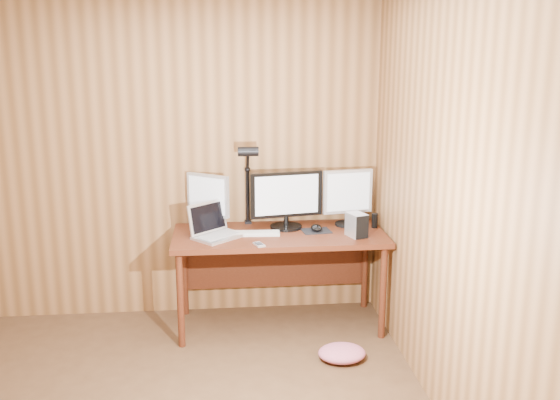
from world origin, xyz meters
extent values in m
plane|color=#976336|center=(0.00, 2.00, 1.25)|extent=(4.00, 0.00, 4.00)
plane|color=#976336|center=(1.75, 0.00, 1.25)|extent=(0.00, 4.00, 4.00)
cube|color=#4E2010|center=(0.93, 1.63, 0.73)|extent=(1.60, 0.70, 0.04)
cube|color=#4E2010|center=(0.93, 1.95, 0.45)|extent=(1.48, 0.02, 0.51)
cylinder|color=#4E2010|center=(0.19, 1.34, 0.35)|extent=(0.05, 0.05, 0.71)
cylinder|color=#4E2010|center=(0.19, 1.92, 0.35)|extent=(0.05, 0.05, 0.71)
cylinder|color=#4E2010|center=(1.67, 1.34, 0.35)|extent=(0.05, 0.05, 0.71)
cylinder|color=#4E2010|center=(1.67, 1.92, 0.35)|extent=(0.05, 0.05, 0.71)
cylinder|color=black|center=(1.00, 1.77, 0.76)|extent=(0.25, 0.25, 0.02)
cylinder|color=black|center=(1.00, 1.77, 0.81)|extent=(0.04, 0.04, 0.07)
cube|color=black|center=(1.00, 1.77, 1.02)|extent=(0.57, 0.13, 0.35)
cube|color=silver|center=(1.00, 1.75, 1.02)|extent=(0.49, 0.09, 0.30)
cylinder|color=black|center=(0.40, 1.84, 0.76)|extent=(0.18, 0.18, 0.02)
cylinder|color=black|center=(0.40, 1.84, 0.81)|extent=(0.04, 0.04, 0.08)
cube|color=silver|center=(0.40, 1.84, 1.01)|extent=(0.32, 0.24, 0.32)
cube|color=silver|center=(0.39, 1.82, 1.01)|extent=(0.27, 0.19, 0.28)
cylinder|color=black|center=(1.48, 1.79, 0.76)|extent=(0.19, 0.19, 0.02)
cylinder|color=black|center=(1.48, 1.79, 0.81)|extent=(0.04, 0.04, 0.08)
cube|color=silver|center=(1.48, 1.79, 1.02)|extent=(0.40, 0.10, 0.34)
cube|color=silver|center=(1.49, 1.77, 1.02)|extent=(0.34, 0.06, 0.29)
cube|color=silver|center=(0.47, 1.56, 0.76)|extent=(0.42, 0.41, 0.02)
cube|color=silver|center=(0.39, 1.65, 0.89)|extent=(0.29, 0.27, 0.23)
cube|color=black|center=(0.39, 1.65, 0.89)|extent=(0.25, 0.23, 0.19)
cube|color=#B2B2B7|center=(0.47, 1.56, 0.77)|extent=(0.32, 0.31, 0.00)
cube|color=silver|center=(0.73, 1.61, 0.76)|extent=(0.41, 0.15, 0.02)
cube|color=white|center=(0.73, 1.61, 0.77)|extent=(0.38, 0.12, 0.00)
cube|color=black|center=(1.22, 1.66, 0.75)|extent=(0.23, 0.20, 0.00)
ellipsoid|color=black|center=(1.22, 1.66, 0.78)|extent=(0.09, 0.13, 0.04)
cube|color=silver|center=(1.49, 1.49, 0.84)|extent=(0.16, 0.18, 0.18)
cube|color=black|center=(1.52, 1.42, 0.84)|extent=(0.10, 0.04, 0.17)
cube|color=silver|center=(0.76, 1.34, 0.76)|extent=(0.09, 0.12, 0.01)
cube|color=black|center=(0.76, 1.34, 0.76)|extent=(0.06, 0.08, 0.00)
cylinder|color=black|center=(1.68, 1.71, 0.81)|extent=(0.05, 0.05, 0.11)
cube|color=black|center=(0.71, 1.93, 0.74)|extent=(0.05, 0.06, 0.06)
cylinder|color=black|center=(0.71, 1.93, 0.97)|extent=(0.03, 0.03, 0.44)
sphere|color=black|center=(0.71, 1.93, 1.19)|extent=(0.05, 0.05, 0.05)
cylinder|color=black|center=(0.71, 1.87, 1.27)|extent=(0.02, 0.15, 0.18)
cylinder|color=black|center=(0.71, 1.78, 1.35)|extent=(0.16, 0.07, 0.07)
camera|label=1|loc=(0.49, -2.87, 2.10)|focal=40.00mm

